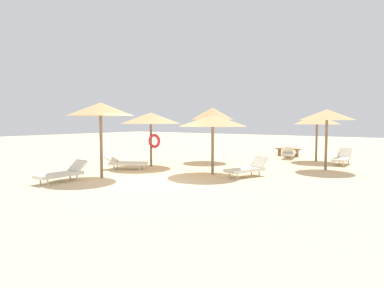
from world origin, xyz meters
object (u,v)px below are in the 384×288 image
lounger_1 (342,158)px  lounger_2 (63,173)px  bench_0 (288,151)px  lounger_0 (289,153)px  lounger_4 (125,163)px  parasol_5 (212,114)px  parasol_4 (151,119)px  parasol_2 (101,110)px  lounger_3 (247,169)px  parasol_0 (317,120)px  parasol_1 (327,115)px  parasol_3 (213,121)px

lounger_1 → lounger_2: (-7.32, -11.14, -0.01)m
bench_0 → lounger_0: bearing=-67.5°
lounger_1 → lounger_4: bearing=-135.4°
parasol_5 → lounger_4: (-1.59, -4.97, -2.31)m
bench_0 → parasol_5: bearing=-116.3°
parasol_4 → lounger_2: (0.18, -4.97, -2.02)m
parasol_5 → lounger_4: parasol_5 is taller
parasol_2 → lounger_3: bearing=38.7°
parasol_2 → parasol_0: bearing=62.7°
parasol_2 → parasol_4: bearing=100.8°
parasol_4 → bench_0: 9.57m
parasol_4 → bench_0: size_ratio=1.89×
parasol_4 → lounger_2: parasol_4 is taller
parasol_1 → parasol_4: parasol_1 is taller
parasol_0 → parasol_3: (-2.28, -7.09, -0.04)m
lounger_0 → lounger_1: bearing=-21.5°
parasol_5 → lounger_2: size_ratio=1.56×
lounger_1 → lounger_2: lounger_1 is taller
lounger_4 → parasol_1: bearing=34.6°
parasol_0 → lounger_4: bearing=-127.3°
lounger_4 → lounger_3: bearing=15.4°
lounger_2 → lounger_4: (-0.43, 3.50, -0.01)m
parasol_5 → parasol_2: bearing=-95.3°
lounger_2 → bench_0: bearing=74.9°
parasol_3 → lounger_1: parasol_3 is taller
parasol_1 → parasol_2: parasol_2 is taller
lounger_1 → parasol_3: bearing=-120.0°
parasol_1 → parasol_2: (-6.61, -7.32, 0.18)m
parasol_2 → lounger_4: (-0.93, 2.11, -2.36)m
parasol_5 → lounger_2: parasol_5 is taller
parasol_4 → lounger_4: parasol_4 is taller
parasol_0 → lounger_2: size_ratio=1.34×
parasol_3 → parasol_4: (-3.76, 0.31, 0.10)m
parasol_0 → parasol_4: size_ratio=0.88×
parasol_0 → parasol_3: size_ratio=0.89×
parasol_3 → bench_0: 9.04m
lounger_3 → parasol_0: bearing=82.9°
parasol_1 → parasol_5: 5.96m
parasol_5 → lounger_1: 7.09m
parasol_5 → lounger_0: size_ratio=1.52×
lounger_3 → bench_0: size_ratio=1.29×
parasol_1 → lounger_1: size_ratio=1.48×
parasol_5 → parasol_4: bearing=-111.0°
lounger_2 → lounger_1: bearing=56.7°
parasol_4 → lounger_1: parasol_4 is taller
lounger_0 → lounger_1: (3.21, -1.27, 0.00)m
lounger_1 → lounger_3: bearing=-110.5°
lounger_0 → parasol_3: bearing=-93.9°
parasol_2 → bench_0: size_ratio=1.93×
parasol_1 → lounger_1: bearing=85.3°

